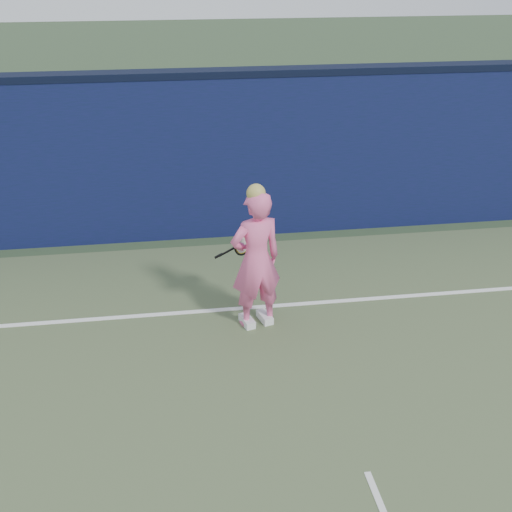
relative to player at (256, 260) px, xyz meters
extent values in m
cube|color=#0B1633|center=(0.62, 2.86, 0.37)|extent=(24.00, 0.40, 2.50)
cube|color=black|center=(0.62, 2.86, 1.67)|extent=(24.00, 0.42, 0.10)
imported|color=pink|center=(0.00, 0.00, -0.01)|extent=(0.72, 0.57, 1.74)
sphere|color=tan|center=(0.00, 0.00, 0.83)|extent=(0.22, 0.22, 0.22)
cube|color=white|center=(0.12, 0.03, -0.83)|extent=(0.19, 0.30, 0.10)
cube|color=white|center=(-0.12, -0.03, -0.83)|extent=(0.19, 0.30, 0.10)
torus|color=black|center=(-0.11, 0.44, 0.00)|extent=(0.25, 0.19, 0.27)
torus|color=#D1C913|center=(-0.11, 0.44, 0.00)|extent=(0.20, 0.15, 0.22)
cylinder|color=beige|center=(-0.11, 0.44, 0.00)|extent=(0.20, 0.14, 0.22)
cylinder|color=black|center=(-0.30, 0.38, -0.06)|extent=(0.24, 0.13, 0.09)
cylinder|color=black|center=(-0.42, 0.36, -0.09)|extent=(0.11, 0.08, 0.06)
cube|color=white|center=(0.62, 0.36, -0.87)|extent=(11.00, 0.08, 0.01)
camera|label=1|loc=(-0.98, -6.75, 3.36)|focal=45.00mm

